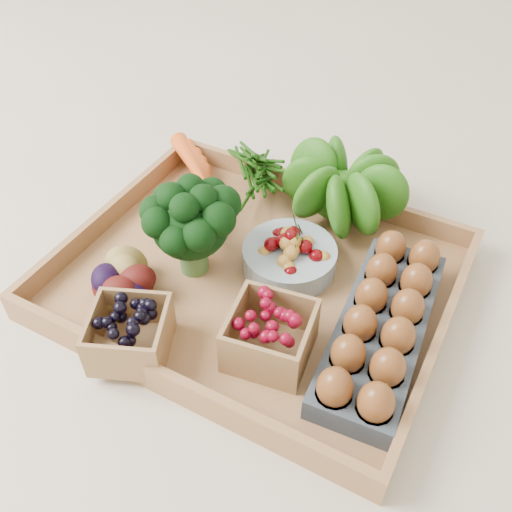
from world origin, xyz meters
The scene contains 10 objects.
ground centered at (0.00, 0.00, 0.00)m, with size 4.00×4.00×0.00m, color beige.
tray centered at (0.00, 0.00, 0.01)m, with size 0.55×0.45×0.01m, color #A17043.
carrots centered at (-0.17, 0.12, 0.04)m, with size 0.21×0.15×0.05m, color #DD4D14, non-canonical shape.
lettuce centered at (0.05, 0.20, 0.08)m, with size 0.13×0.13×0.13m, color #134F0C.
broccoli centered at (-0.09, -0.03, 0.07)m, with size 0.14×0.14×0.11m, color black, non-canonical shape.
cherry_bowl centered at (0.03, 0.04, 0.03)m, with size 0.14×0.14×0.04m, color #8C9EA5.
egg_carton centered at (0.20, -0.02, 0.03)m, with size 0.11×0.31×0.04m, color #393F49.
potatoes centered at (-0.14, -0.12, 0.05)m, with size 0.14×0.14×0.08m, color #3A0B09, non-canonical shape.
punnet_blackberry centered at (-0.08, -0.19, 0.05)m, with size 0.10×0.10×0.07m, color black.
punnet_raspberry centered at (0.08, -0.11, 0.05)m, with size 0.10×0.10×0.07m, color #640416.
Camera 1 is at (0.28, -0.51, 0.62)m, focal length 40.00 mm.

